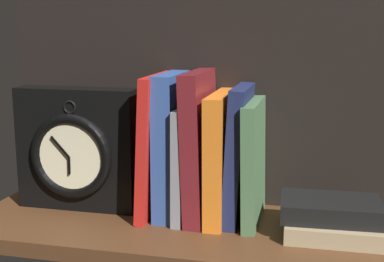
% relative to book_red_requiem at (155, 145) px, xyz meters
% --- Properties ---
extents(ground_plane, '(0.76, 0.27, 0.03)m').
position_rel_book_red_requiem_xyz_m(ground_plane, '(0.08, -0.04, -0.13)').
color(ground_plane, '#4C2D19').
extents(back_panel, '(0.76, 0.01, 0.41)m').
position_rel_book_red_requiem_xyz_m(back_panel, '(0.08, 0.09, 0.09)').
color(back_panel, black).
rests_on(back_panel, ground_plane).
extents(book_red_requiem, '(0.03, 0.16, 0.24)m').
position_rel_book_red_requiem_xyz_m(book_red_requiem, '(0.00, 0.00, 0.00)').
color(book_red_requiem, red).
rests_on(book_red_requiem, ground_plane).
extents(book_blue_modern, '(0.03, 0.13, 0.25)m').
position_rel_book_red_requiem_xyz_m(book_blue_modern, '(0.03, 0.00, 0.00)').
color(book_blue_modern, '#2D4C8E').
rests_on(book_blue_modern, ground_plane).
extents(book_gray_chess, '(0.02, 0.15, 0.19)m').
position_rel_book_red_requiem_xyz_m(book_gray_chess, '(0.06, 0.00, -0.03)').
color(book_gray_chess, gray).
rests_on(book_gray_chess, ground_plane).
extents(book_maroon_dawkins, '(0.04, 0.16, 0.25)m').
position_rel_book_red_requiem_xyz_m(book_maroon_dawkins, '(0.08, 0.00, 0.00)').
color(book_maroon_dawkins, maroon).
rests_on(book_maroon_dawkins, ground_plane).
extents(book_orange_pandolfini, '(0.03, 0.16, 0.21)m').
position_rel_book_red_requiem_xyz_m(book_orange_pandolfini, '(0.11, 0.00, -0.01)').
color(book_orange_pandolfini, orange).
rests_on(book_orange_pandolfini, ground_plane).
extents(book_navy_bierce, '(0.03, 0.14, 0.23)m').
position_rel_book_red_requiem_xyz_m(book_navy_bierce, '(0.14, 0.00, -0.01)').
color(book_navy_bierce, '#192147').
rests_on(book_navy_bierce, ground_plane).
extents(book_green_romantic, '(0.03, 0.16, 0.20)m').
position_rel_book_red_requiem_xyz_m(book_green_romantic, '(0.17, 0.00, -0.02)').
color(book_green_romantic, '#476B44').
rests_on(book_green_romantic, ground_plane).
extents(framed_clock, '(0.22, 0.06, 0.22)m').
position_rel_book_red_requiem_xyz_m(framed_clock, '(-0.14, -0.01, -0.01)').
color(framed_clock, black).
rests_on(framed_clock, ground_plane).
extents(book_stack_side, '(0.17, 0.13, 0.06)m').
position_rel_book_red_requiem_xyz_m(book_stack_side, '(0.30, -0.04, -0.09)').
color(book_stack_side, '#9E8966').
rests_on(book_stack_side, ground_plane).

